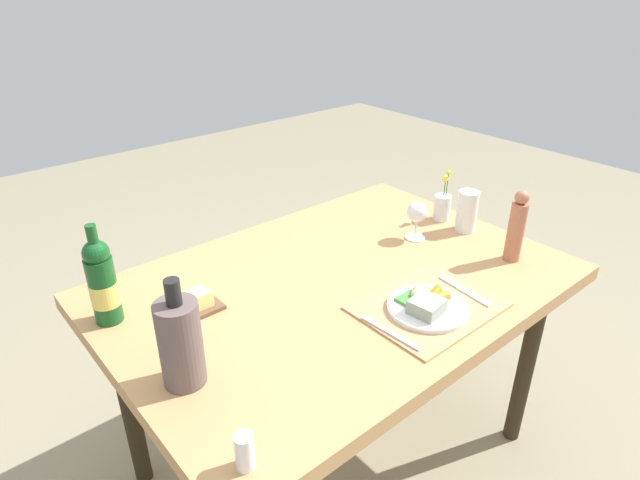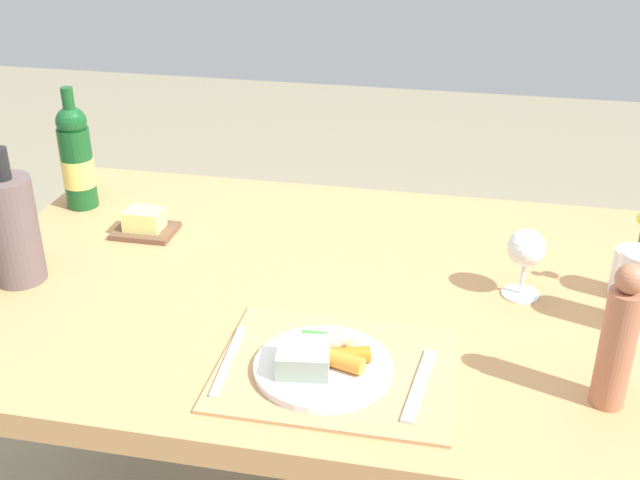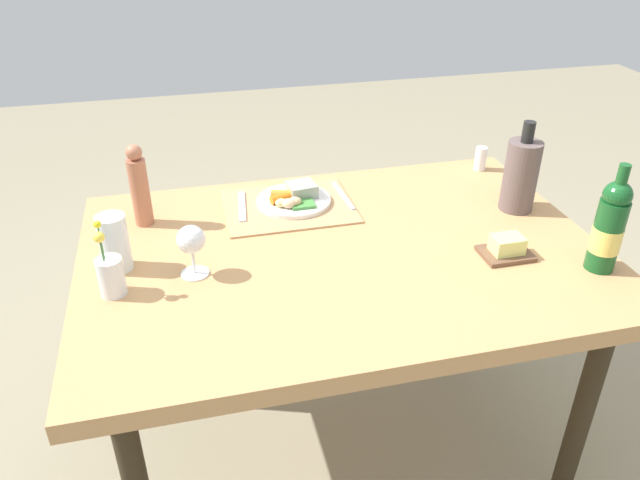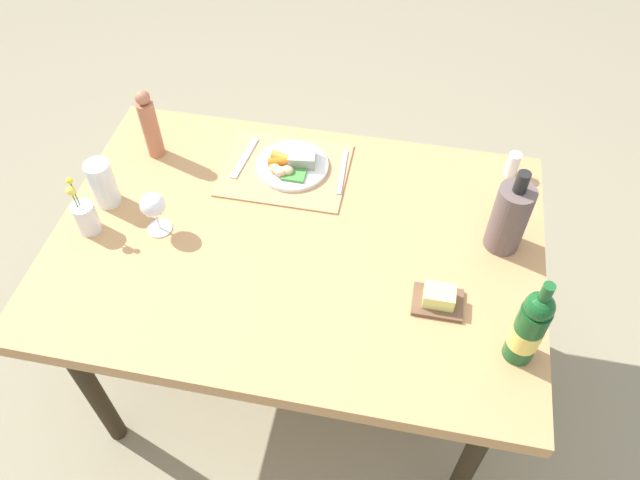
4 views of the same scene
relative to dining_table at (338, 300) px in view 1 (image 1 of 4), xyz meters
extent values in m
plane|color=gray|center=(0.00, 0.00, -0.69)|extent=(8.00, 8.00, 0.00)
cube|color=tan|center=(0.00, 0.00, 0.05)|extent=(1.38, 0.95, 0.05)
cylinder|color=#2C2315|center=(0.58, -0.37, -0.33)|extent=(0.06, 0.06, 0.71)
cylinder|color=#2C2315|center=(-0.58, 0.37, -0.33)|extent=(0.06, 0.06, 0.71)
cylinder|color=#2C2315|center=(0.58, 0.37, -0.33)|extent=(0.06, 0.06, 0.71)
cube|color=tan|center=(0.09, -0.27, 0.08)|extent=(0.38, 0.30, 0.01)
cylinder|color=white|center=(0.07, -0.28, 0.09)|extent=(0.22, 0.22, 0.01)
cube|color=gray|center=(0.05, -0.30, 0.11)|extent=(0.09, 0.09, 0.04)
cylinder|color=orange|center=(0.11, -0.29, 0.11)|extent=(0.07, 0.05, 0.03)
cylinder|color=orange|center=(0.12, -0.27, 0.11)|extent=(0.07, 0.04, 0.03)
ellipsoid|color=#DBB680|center=(0.08, -0.24, 0.11)|extent=(0.04, 0.03, 0.03)
ellipsoid|color=#DBB186|center=(0.10, -0.23, 0.11)|extent=(0.04, 0.04, 0.03)
ellipsoid|color=#D7BA76|center=(0.12, -0.24, 0.10)|extent=(0.04, 0.03, 0.03)
cube|color=#43863B|center=(0.06, -0.23, 0.10)|extent=(0.07, 0.06, 0.01)
cube|color=silver|center=(-0.08, -0.29, 0.08)|extent=(0.02, 0.19, 0.00)
cube|color=silver|center=(0.23, -0.29, 0.08)|extent=(0.04, 0.19, 0.00)
cylinder|color=silver|center=(0.58, -0.04, 0.15)|extent=(0.07, 0.07, 0.15)
cylinder|color=#A8E3CD|center=(0.58, -0.04, 0.12)|extent=(0.07, 0.07, 0.08)
cylinder|color=#144E20|center=(-0.61, 0.25, 0.17)|extent=(0.07, 0.07, 0.19)
sphere|color=#144E20|center=(-0.61, 0.25, 0.28)|extent=(0.07, 0.07, 0.07)
cylinder|color=#144E20|center=(-0.61, 0.25, 0.32)|extent=(0.03, 0.03, 0.07)
cylinder|color=#EBD360|center=(-0.61, 0.25, 0.16)|extent=(0.07, 0.07, 0.07)
cube|color=brown|center=(-0.41, 0.14, 0.08)|extent=(0.13, 0.10, 0.01)
cube|color=#E3E780|center=(-0.41, 0.14, 0.11)|extent=(0.08, 0.06, 0.04)
cylinder|color=white|center=(0.39, 0.03, 0.07)|extent=(0.07, 0.07, 0.00)
cylinder|color=white|center=(0.39, 0.03, 0.11)|extent=(0.01, 0.01, 0.06)
sphere|color=white|center=(0.39, 0.03, 0.17)|extent=(0.07, 0.07, 0.07)
cylinder|color=#5F4F4D|center=(-0.57, -0.10, 0.18)|extent=(0.10, 0.10, 0.21)
cylinder|color=black|center=(-0.57, -0.10, 0.31)|extent=(0.03, 0.03, 0.06)
cylinder|color=#AE694B|center=(0.51, -0.27, 0.17)|extent=(0.05, 0.05, 0.20)
sphere|color=#AE694B|center=(0.51, -0.27, 0.29)|extent=(0.04, 0.04, 0.04)
cylinder|color=white|center=(-0.59, -0.39, 0.11)|extent=(0.04, 0.04, 0.08)
cylinder|color=silver|center=(0.58, 0.07, 0.12)|extent=(0.06, 0.06, 0.10)
cylinder|color=#3F7233|center=(0.59, 0.07, 0.17)|extent=(0.00, 0.00, 0.19)
sphere|color=yellow|center=(0.59, 0.07, 0.26)|extent=(0.02, 0.02, 0.02)
cylinder|color=#3F7233|center=(0.59, 0.08, 0.15)|extent=(0.00, 0.00, 0.16)
sphere|color=yellow|center=(0.59, 0.08, 0.23)|extent=(0.03, 0.03, 0.03)
camera|label=1|loc=(-0.94, -1.02, 0.93)|focal=30.02mm
camera|label=2|loc=(0.28, -1.30, 0.84)|focal=44.40mm
camera|label=3|loc=(0.39, 1.36, 0.93)|focal=34.67mm
camera|label=4|loc=(-0.28, 1.07, 1.41)|focal=34.59mm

